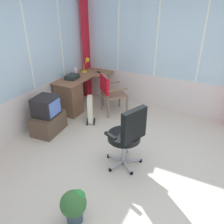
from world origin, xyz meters
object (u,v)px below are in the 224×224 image
tv_remote (100,72)px  potted_plant (74,205)px  desk (71,96)px  paper_tray (72,77)px  office_chair (128,133)px  desk_lamp (87,63)px  space_heater (90,109)px  tv_on_stand (48,117)px  spray_bottle (76,71)px  wooden_armchair (109,89)px

tv_remote → potted_plant: tv_remote is taller
potted_plant → desk: bearing=37.0°
paper_tray → office_chair: size_ratio=0.29×
paper_tray → potted_plant: bearing=-144.1°
desk_lamp → paper_tray: bearing=179.3°
potted_plant → tv_remote: bearing=25.0°
space_heater → paper_tray: bearing=62.5°
desk → desk_lamp: desk_lamp is taller
desk_lamp → tv_remote: desk_lamp is taller
desk → office_chair: office_chair is taller
tv_on_stand → potted_plant: 2.13m
spray_bottle → potted_plant: 3.26m
tv_on_stand → space_heater: 0.87m
spray_bottle → space_heater: (-0.56, -0.72, -0.55)m
office_chair → potted_plant: (-1.17, 0.15, -0.35)m
spray_bottle → paper_tray: size_ratio=0.72×
space_heater → potted_plant: space_heater is taller
desk → space_heater: 0.66m
desk → office_chair: size_ratio=1.38×
tv_remote → spray_bottle: (-0.44, 0.37, 0.09)m
tv_remote → tv_on_stand: (-1.70, 0.18, -0.43)m
desk → desk_lamp: 0.96m
desk → tv_on_stand: size_ratio=1.94×
wooden_armchair → office_chair: (-1.45, -1.09, 0.03)m
wooden_armchair → office_chair: bearing=-143.1°
space_heater → desk_lamp: bearing=34.2°
spray_bottle → space_heater: size_ratio=0.37×
desk → paper_tray: size_ratio=4.73×
paper_tray → potted_plant: 3.05m
desk_lamp → office_chair: 2.70m
desk_lamp → potted_plant: bearing=-150.2°
tv_remote → space_heater: bearing=-148.2°
desk → space_heater: size_ratio=2.42×
tv_on_stand → space_heater: size_ratio=1.25×
desk_lamp → spray_bottle: bearing=172.0°
office_chair → potted_plant: 1.23m
desk_lamp → office_chair: desk_lamp is taller
office_chair → paper_tray: bearing=56.5°
office_chair → tv_on_stand: size_ratio=1.41×
tv_remote → space_heater: (-1.00, -0.35, -0.46)m
paper_tray → spray_bottle: bearing=13.1°
spray_bottle → tv_on_stand: spray_bottle is taller
desk_lamp → potted_plant: desk_lamp is taller
desk → tv_remote: 0.93m
tv_remote → office_chair: bearing=-127.7°
desk → spray_bottle: bearing=14.6°
desk → tv_on_stand: (-0.88, -0.10, -0.08)m
paper_tray → office_chair: 2.30m
wooden_armchair → tv_on_stand: size_ratio=1.23×
paper_tray → office_chair: (-1.27, -1.91, -0.18)m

